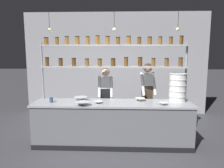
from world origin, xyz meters
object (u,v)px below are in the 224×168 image
at_px(prep_bowl_center_front, 163,104).
at_px(prep_bowl_far_left, 82,104).
at_px(serving_cup_front, 51,100).
at_px(chef_left, 106,96).
at_px(container_stack, 178,87).
at_px(prep_bowl_near_right, 140,99).
at_px(chef_center, 147,93).
at_px(prep_bowl_center_back, 81,99).
at_px(spice_shelf_unit, 113,57).
at_px(prep_bowl_near_left, 98,102).

height_order(prep_bowl_center_front, prep_bowl_far_left, prep_bowl_far_left).
bearing_deg(serving_cup_front, prep_bowl_center_front, -2.82).
height_order(chef_left, serving_cup_front, chef_left).
height_order(container_stack, prep_bowl_center_front, container_stack).
xyz_separation_m(prep_bowl_center_front, prep_bowl_near_right, (-0.43, 0.34, 0.01)).
bearing_deg(chef_left, prep_bowl_near_right, -36.09).
bearing_deg(prep_bowl_far_left, chef_left, 68.14).
bearing_deg(prep_bowl_center_front, chef_left, 145.33).
distance_m(chef_center, serving_cup_front, 2.22).
height_order(chef_left, prep_bowl_center_back, chef_left).
xyz_separation_m(chef_left, prep_bowl_center_front, (1.22, -0.84, 0.03)).
relative_size(chef_center, prep_bowl_near_right, 7.61).
height_order(chef_center, prep_bowl_near_right, chef_center).
xyz_separation_m(spice_shelf_unit, container_stack, (1.40, -0.14, -0.64)).
bearing_deg(container_stack, prep_bowl_near_left, -170.09).
bearing_deg(serving_cup_front, prep_bowl_far_left, -18.95).
bearing_deg(serving_cup_front, prep_bowl_center_back, 18.86).
height_order(prep_bowl_far_left, serving_cup_front, serving_cup_front).
bearing_deg(spice_shelf_unit, prep_bowl_near_right, -14.69).
relative_size(prep_bowl_center_front, serving_cup_front, 1.68).
bearing_deg(serving_cup_front, spice_shelf_unit, 16.78).
bearing_deg(chef_center, prep_bowl_center_front, -92.78).
height_order(prep_bowl_near_left, prep_bowl_near_right, prep_bowl_near_right).
bearing_deg(container_stack, serving_cup_front, -174.82).
xyz_separation_m(chef_center, prep_bowl_near_right, (-0.21, -0.51, -0.04)).
height_order(prep_bowl_near_left, prep_bowl_far_left, prep_bowl_far_left).
distance_m(chef_center, prep_bowl_near_right, 0.55).
bearing_deg(chef_center, container_stack, -57.21).
relative_size(spice_shelf_unit, chef_left, 2.01).
distance_m(chef_center, prep_bowl_near_left, 1.35).
height_order(container_stack, prep_bowl_near_left, container_stack).
bearing_deg(spice_shelf_unit, prep_bowl_far_left, -132.61).
height_order(prep_bowl_center_back, prep_bowl_far_left, prep_bowl_center_back).
xyz_separation_m(prep_bowl_center_back, prep_bowl_near_right, (1.29, 0.03, -0.01)).
relative_size(spice_shelf_unit, chef_center, 1.89).
xyz_separation_m(chef_center, prep_bowl_near_left, (-1.10, -0.79, -0.05)).
relative_size(prep_bowl_near_left, prep_bowl_center_back, 0.60).
height_order(container_stack, prep_bowl_center_back, container_stack).
xyz_separation_m(container_stack, prep_bowl_center_back, (-2.10, -0.04, -0.26)).
distance_m(spice_shelf_unit, container_stack, 1.55).
bearing_deg(prep_bowl_near_right, prep_bowl_far_left, -158.27).
bearing_deg(container_stack, chef_center, 140.06).
xyz_separation_m(prep_bowl_near_left, prep_bowl_far_left, (-0.29, -0.19, 0.01)).
relative_size(prep_bowl_near_left, prep_bowl_center_front, 0.98).
bearing_deg(prep_bowl_near_left, spice_shelf_unit, 57.16).
bearing_deg(prep_bowl_far_left, prep_bowl_center_back, 104.70).
distance_m(spice_shelf_unit, prep_bowl_far_left, 1.24).
relative_size(container_stack, prep_bowl_near_left, 3.34).
relative_size(chef_center, container_stack, 2.84).
xyz_separation_m(chef_left, prep_bowl_near_left, (-0.10, -0.78, 0.03)).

